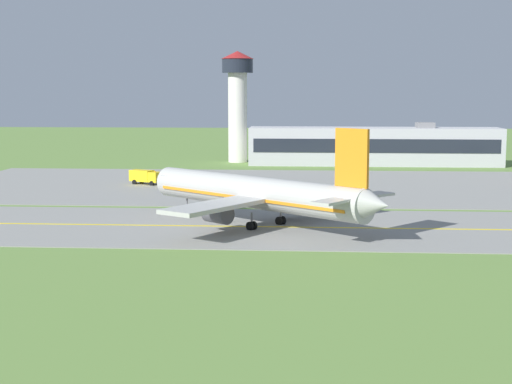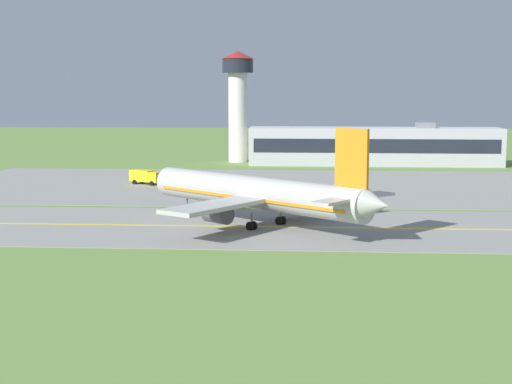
{
  "view_description": "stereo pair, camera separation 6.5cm",
  "coord_description": "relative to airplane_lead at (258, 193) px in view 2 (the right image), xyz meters",
  "views": [
    {
      "loc": [
        4.53,
        -94.41,
        16.95
      ],
      "look_at": [
        -2.42,
        3.19,
        4.0
      ],
      "focal_mm": 54.49,
      "sensor_mm": 36.0,
      "label": 1
    },
    {
      "loc": [
        4.59,
        -94.4,
        16.95
      ],
      "look_at": [
        -2.42,
        3.19,
        4.0
      ],
      "focal_mm": 54.49,
      "sensor_mm": 36.0,
      "label": 2
    }
  ],
  "objects": [
    {
      "name": "ground_plane",
      "position": [
        2.05,
        -0.87,
        -4.13
      ],
      "size": [
        500.0,
        500.0,
        0.0
      ],
      "primitive_type": "plane",
      "color": "olive"
    },
    {
      "name": "taxiway_strip",
      "position": [
        2.05,
        -0.87,
        -4.08
      ],
      "size": [
        240.0,
        28.0,
        0.1
      ],
      "primitive_type": "cube",
      "color": "gray",
      "rests_on": "ground"
    },
    {
      "name": "apron_pad",
      "position": [
        12.05,
        41.13,
        -4.08
      ],
      "size": [
        140.0,
        52.0,
        0.1
      ],
      "primitive_type": "cube",
      "color": "gray",
      "rests_on": "ground"
    },
    {
      "name": "taxiway_centreline",
      "position": [
        2.05,
        -0.87,
        -4.03
      ],
      "size": [
        220.0,
        0.6,
        0.01
      ],
      "primitive_type": "cube",
      "color": "yellow",
      "rests_on": "taxiway_strip"
    },
    {
      "name": "airplane_lead",
      "position": [
        0.0,
        0.0,
        0.0
      ],
      "size": [
        32.77,
        29.59,
        12.7
      ],
      "color": "#ADADA8",
      "rests_on": "ground"
    },
    {
      "name": "service_truck_catering",
      "position": [
        -22.97,
        40.94,
        -2.6
      ],
      "size": [
        6.29,
        4.5,
        2.6
      ],
      "color": "yellow",
      "rests_on": "ground"
    },
    {
      "name": "terminal_building",
      "position": [
        20.8,
        80.94,
        0.11
      ],
      "size": [
        56.17,
        9.54,
        9.63
      ],
      "color": "#B2B2B7",
      "rests_on": "ground"
    },
    {
      "name": "control_tower",
      "position": [
        -10.62,
        85.82,
        11.45
      ],
      "size": [
        7.6,
        7.6,
        25.75
      ],
      "color": "silver",
      "rests_on": "ground"
    }
  ]
}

